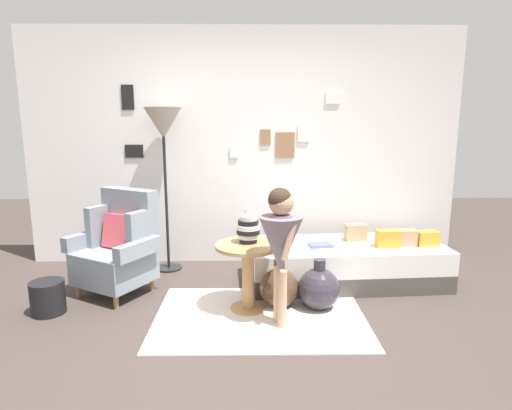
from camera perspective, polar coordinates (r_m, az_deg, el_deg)
ground_plane at (r=3.26m, az=-2.58°, el=-18.21°), size 12.00×12.00×0.00m
gallery_wall at (r=4.80m, az=-1.95°, el=7.61°), size 4.80×0.12×2.60m
rug at (r=3.65m, az=0.54°, el=-14.72°), size 1.73×1.19×0.01m
armchair at (r=4.21m, az=-17.91°, el=-5.37°), size 0.90×0.83×0.97m
daybed at (r=4.39m, az=11.98°, el=-7.66°), size 1.95×0.93×0.40m
pillow_head at (r=4.50m, az=21.98°, el=-4.18°), size 0.23×0.16×0.14m
pillow_mid at (r=4.41m, az=19.53°, el=-4.17°), size 0.20×0.14×0.16m
pillow_back at (r=4.32m, az=17.28°, el=-4.32°), size 0.22×0.13×0.16m
pillow_extra at (r=4.46m, az=13.21°, el=-3.60°), size 0.22×0.14×0.17m
side_table at (r=3.63m, az=-1.09°, el=-7.86°), size 0.55×0.55×0.58m
vase_striped at (r=3.60m, az=-1.04°, el=-3.15°), size 0.20×0.20×0.29m
floor_lamp at (r=4.56m, az=-12.33°, el=9.81°), size 0.39×0.39×1.74m
person_child at (r=3.26m, az=3.33°, el=-4.65°), size 0.34×0.34×1.11m
book_on_daybed at (r=4.20m, az=8.65°, el=-5.31°), size 0.24×0.19×0.03m
demijohn_near at (r=3.77m, az=3.10°, el=-10.98°), size 0.34×0.34×0.43m
demijohn_far at (r=3.77m, az=8.45°, el=-11.00°), size 0.36×0.36×0.44m
magazine_basket at (r=4.06m, az=-26.17°, el=-11.07°), size 0.28×0.28×0.28m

